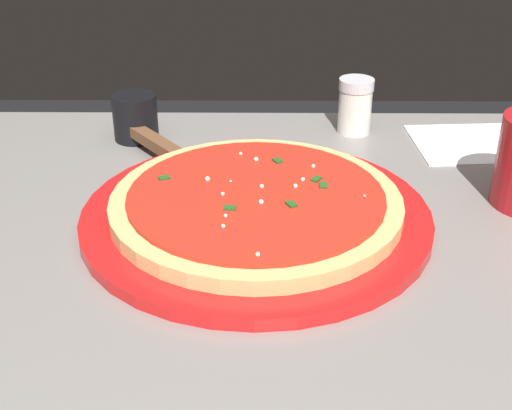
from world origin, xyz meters
name	(u,v)px	position (x,y,z in m)	size (l,w,h in m)	color
restaurant_table	(239,371)	(0.00, 0.00, 0.60)	(0.91, 0.72, 0.76)	black
serving_plate	(256,216)	(0.02, 0.04, 0.77)	(0.36, 0.36, 0.01)	red
pizza	(256,202)	(0.02, 0.04, 0.79)	(0.30, 0.30, 0.02)	#DBB26B
pizza_server	(170,153)	(-0.09, 0.18, 0.78)	(0.17, 0.20, 0.01)	silver
cup_small_sauce	(135,117)	(-0.14, 0.26, 0.79)	(0.06, 0.06, 0.06)	black
napkin_folded_right	(475,143)	(0.30, 0.25, 0.76)	(0.16, 0.13, 0.00)	white
parmesan_shaker	(355,106)	(0.15, 0.29, 0.80)	(0.05, 0.05, 0.07)	silver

